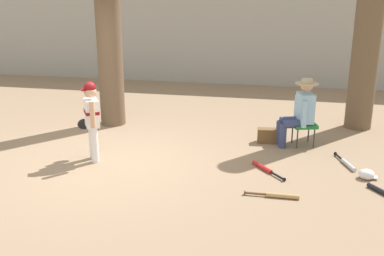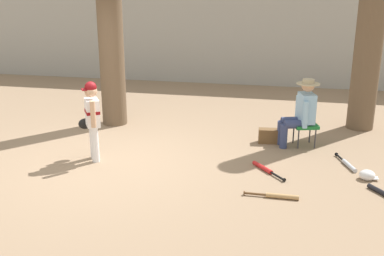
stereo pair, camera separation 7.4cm
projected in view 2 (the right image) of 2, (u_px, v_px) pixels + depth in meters
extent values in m
plane|color=#897056|center=(106.00, 163.00, 7.48)|extent=(60.00, 60.00, 0.00)
cube|color=#9E9E99|center=(191.00, 36.00, 13.16)|extent=(18.00, 0.36, 2.58)
cone|color=brown|center=(115.00, 123.00, 9.56)|extent=(0.70, 0.70, 0.30)
cylinder|color=brown|center=(371.00, 20.00, 8.63)|extent=(0.52, 0.52, 4.19)
cone|color=brown|center=(359.00, 128.00, 9.26)|extent=(0.85, 0.85, 0.31)
cylinder|color=white|center=(95.00, 145.00, 7.45)|extent=(0.12, 0.12, 0.58)
cylinder|color=white|center=(94.00, 141.00, 7.61)|extent=(0.12, 0.12, 0.58)
cube|color=white|center=(92.00, 113.00, 7.38)|extent=(0.33, 0.36, 0.44)
cube|color=maroon|center=(92.00, 111.00, 7.37)|extent=(0.34, 0.37, 0.05)
sphere|color=tan|center=(91.00, 91.00, 7.27)|extent=(0.20, 0.20, 0.20)
sphere|color=maroon|center=(91.00, 87.00, 7.25)|extent=(0.19, 0.19, 0.19)
cube|color=maroon|center=(85.00, 89.00, 7.23)|extent=(0.16, 0.17, 0.02)
cylinder|color=tan|center=(93.00, 114.00, 7.14)|extent=(0.11, 0.11, 0.42)
cylinder|color=tan|center=(88.00, 114.00, 7.58)|extent=(0.11, 0.11, 0.40)
ellipsoid|color=black|center=(85.00, 124.00, 7.62)|extent=(0.25, 0.22, 0.18)
cube|color=#196B2D|center=(305.00, 125.00, 8.16)|extent=(0.50, 0.50, 0.06)
cylinder|color=#333338|center=(298.00, 138.00, 8.06)|extent=(0.02, 0.02, 0.38)
cylinder|color=#333338|center=(294.00, 133.00, 8.35)|extent=(0.02, 0.02, 0.38)
cylinder|color=#333338|center=(315.00, 138.00, 8.08)|extent=(0.02, 0.02, 0.38)
cylinder|color=#333338|center=(310.00, 132.00, 8.37)|extent=(0.02, 0.02, 0.38)
cylinder|color=navy|center=(284.00, 136.00, 8.08)|extent=(0.13, 0.13, 0.43)
cylinder|color=navy|center=(281.00, 133.00, 8.27)|extent=(0.13, 0.13, 0.43)
cylinder|color=navy|center=(296.00, 124.00, 8.03)|extent=(0.43, 0.26, 0.15)
cylinder|color=navy|center=(292.00, 121.00, 8.22)|extent=(0.43, 0.26, 0.15)
cube|color=#8CB7D8|center=(306.00, 108.00, 8.06)|extent=(0.33, 0.41, 0.52)
cylinder|color=#8CB7D8|center=(305.00, 115.00, 7.86)|extent=(0.11, 0.11, 0.46)
cylinder|color=#8CB7D8|center=(298.00, 108.00, 8.28)|extent=(0.11, 0.11, 0.46)
sphere|color=tan|center=(308.00, 86.00, 7.94)|extent=(0.22, 0.22, 0.22)
cylinder|color=tan|center=(308.00, 84.00, 7.93)|extent=(0.40, 0.40, 0.02)
cylinder|color=tan|center=(308.00, 82.00, 7.92)|extent=(0.20, 0.20, 0.09)
cube|color=brown|center=(268.00, 136.00, 8.37)|extent=(0.36, 0.21, 0.26)
cylinder|color=black|center=(381.00, 192.00, 6.37)|extent=(0.32, 0.41, 0.07)
cylinder|color=red|center=(262.00, 167.00, 7.21)|extent=(0.34, 0.40, 0.07)
cylinder|color=black|center=(278.00, 176.00, 6.88)|extent=(0.22, 0.26, 0.03)
cylinder|color=black|center=(284.00, 180.00, 6.75)|extent=(0.05, 0.05, 0.06)
cylinder|color=tan|center=(282.00, 196.00, 6.24)|extent=(0.44, 0.07, 0.07)
cylinder|color=brown|center=(255.00, 194.00, 6.32)|extent=(0.29, 0.03, 0.03)
cylinder|color=brown|center=(244.00, 193.00, 6.35)|extent=(0.02, 0.06, 0.06)
cylinder|color=#B7BCC6|center=(349.00, 166.00, 7.28)|extent=(0.20, 0.43, 0.07)
cylinder|color=black|center=(340.00, 157.00, 7.62)|extent=(0.12, 0.28, 0.03)
cylinder|color=black|center=(336.00, 154.00, 7.75)|extent=(0.06, 0.03, 0.06)
ellipsoid|color=silver|center=(367.00, 175.00, 6.84)|extent=(0.23, 0.21, 0.16)
cube|color=silver|center=(375.00, 178.00, 6.83)|extent=(0.10, 0.12, 0.02)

